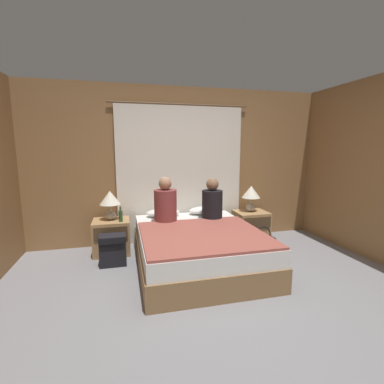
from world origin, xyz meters
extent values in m
plane|color=gray|center=(0.00, 0.00, 0.00)|extent=(16.00, 16.00, 0.00)
cube|color=olive|center=(0.00, 2.11, 1.25)|extent=(4.87, 0.06, 2.50)
cube|color=white|center=(0.00, 2.05, 1.10)|extent=(2.05, 0.03, 2.20)
cylinder|color=brown|center=(0.00, 2.05, 2.22)|extent=(2.25, 0.02, 0.02)
cube|color=olive|center=(0.00, 1.01, 0.14)|extent=(1.53, 1.97, 0.29)
cube|color=white|center=(0.00, 1.01, 0.39)|extent=(1.49, 1.93, 0.20)
cube|color=#A87F51|center=(-1.11, 1.73, 0.25)|extent=(0.52, 0.45, 0.50)
cube|color=#4C3823|center=(-1.11, 1.50, 0.37)|extent=(0.46, 0.02, 0.18)
cube|color=#A87F51|center=(1.11, 1.73, 0.25)|extent=(0.52, 0.45, 0.50)
cube|color=#4C3823|center=(1.11, 1.50, 0.37)|extent=(0.46, 0.02, 0.18)
ellipsoid|color=#B2A899|center=(-1.11, 1.76, 0.56)|extent=(0.15, 0.15, 0.12)
cylinder|color=#B2A893|center=(-1.11, 1.76, 0.68)|extent=(0.02, 0.02, 0.11)
cone|color=silver|center=(-1.11, 1.76, 0.83)|extent=(0.30, 0.30, 0.20)
ellipsoid|color=#B2A899|center=(1.11, 1.76, 0.56)|extent=(0.15, 0.15, 0.12)
cylinder|color=#B2A893|center=(1.11, 1.76, 0.68)|extent=(0.02, 0.02, 0.11)
cone|color=silver|center=(1.11, 1.76, 0.83)|extent=(0.30, 0.30, 0.20)
ellipsoid|color=white|center=(-0.34, 1.80, 0.55)|extent=(0.52, 0.30, 0.12)
ellipsoid|color=white|center=(0.34, 1.80, 0.55)|extent=(0.52, 0.30, 0.12)
cube|color=#994C42|center=(0.00, 0.75, 0.50)|extent=(1.47, 1.38, 0.03)
cylinder|color=brown|center=(-0.35, 1.47, 0.72)|extent=(0.32, 0.32, 0.47)
sphere|color=#A87A5B|center=(-0.35, 1.47, 1.05)|extent=(0.18, 0.18, 0.18)
cylinder|color=black|center=(0.35, 1.47, 0.71)|extent=(0.30, 0.30, 0.44)
sphere|color=#846047|center=(0.35, 1.47, 1.02)|extent=(0.18, 0.18, 0.18)
cylinder|color=#2D4C28|center=(-0.97, 1.61, 0.58)|extent=(0.06, 0.06, 0.16)
cylinder|color=#2D4C28|center=(-0.97, 1.61, 0.69)|extent=(0.02, 0.02, 0.06)
cube|color=black|center=(-1.09, 1.29, 0.21)|extent=(0.34, 0.22, 0.41)
cube|color=black|center=(-1.09, 1.27, 0.37)|extent=(0.31, 0.23, 0.08)
cube|color=black|center=(1.07, 1.25, 0.11)|extent=(0.36, 0.18, 0.21)
torus|color=black|center=(1.07, 1.25, 0.25)|extent=(0.27, 0.02, 0.27)
camera|label=1|loc=(-0.92, -2.37, 1.55)|focal=26.00mm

